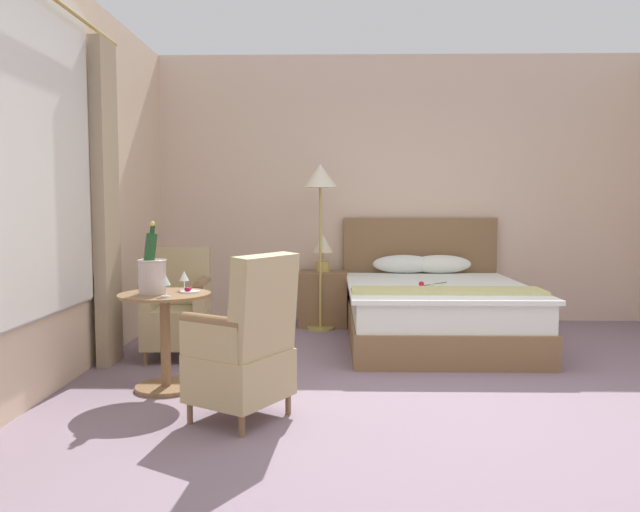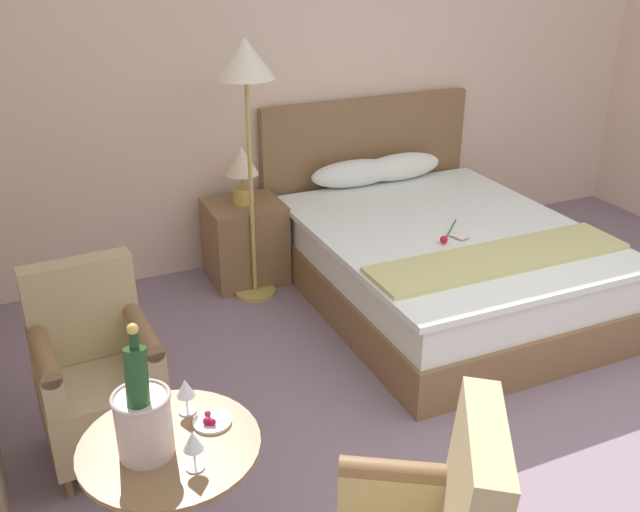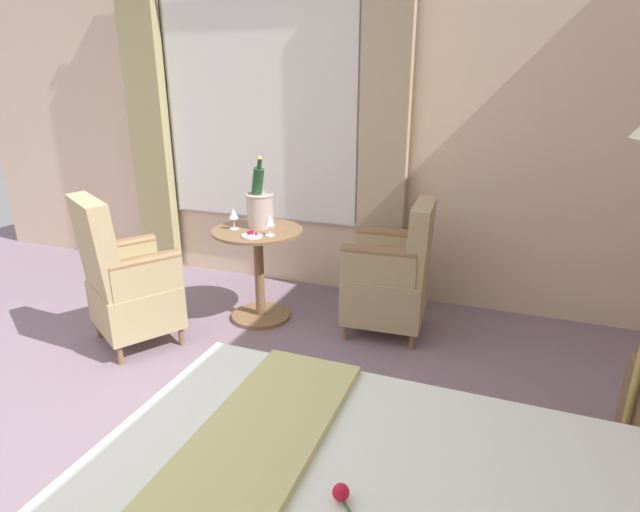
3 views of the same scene
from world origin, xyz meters
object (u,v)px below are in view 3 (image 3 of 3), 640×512
object	(u,v)px
champagne_bucket	(260,205)
wine_glass_near_edge	(270,221)
snack_plate	(252,235)
armchair_facing_bed	(126,282)
side_table_round	(259,268)
armchair_by_window	(392,276)
wine_glass_near_bucket	(233,215)

from	to	relation	value
champagne_bucket	wine_glass_near_edge	xyz separation A→B (m)	(0.18, 0.17, -0.06)
snack_plate	wine_glass_near_edge	bearing A→B (deg)	121.09
snack_plate	armchair_facing_bed	world-z (taller)	armchair_facing_bed
side_table_round	armchair_facing_bed	xyz separation A→B (m)	(0.66, -0.63, 0.05)
armchair_by_window	wine_glass_near_bucket	bearing A→B (deg)	-79.97
champagne_bucket	armchair_facing_bed	size ratio (longest dim) A/B	0.50
armchair_by_window	champagne_bucket	bearing A→B (deg)	-86.23
champagne_bucket	wine_glass_near_edge	world-z (taller)	champagne_bucket
wine_glass_near_bucket	side_table_round	bearing A→B (deg)	108.24
side_table_round	wine_glass_near_bucket	bearing A→B (deg)	-71.76
wine_glass_near_edge	side_table_round	bearing A→B (deg)	-124.78
side_table_round	snack_plate	size ratio (longest dim) A/B	4.84
armchair_by_window	armchair_facing_bed	distance (m)	1.77
wine_glass_near_bucket	armchair_facing_bed	size ratio (longest dim) A/B	0.15
wine_glass_near_edge	armchair_facing_bed	bearing A→B (deg)	-54.71
champagne_bucket	snack_plate	xyz separation A→B (m)	(0.25, 0.06, -0.15)
champagne_bucket	snack_plate	bearing A→B (deg)	14.64
wine_glass_near_bucket	armchair_by_window	bearing A→B (deg)	100.03
side_table_round	armchair_facing_bed	bearing A→B (deg)	-43.78
armchair_facing_bed	wine_glass_near_edge	bearing A→B (deg)	125.29
champagne_bucket	snack_plate	distance (m)	0.29
wine_glass_near_edge	armchair_by_window	world-z (taller)	armchair_by_window
champagne_bucket	armchair_by_window	xyz separation A→B (m)	(-0.06, 0.97, -0.43)
wine_glass_near_edge	armchair_facing_bed	xyz separation A→B (m)	(0.55, -0.78, -0.34)
side_table_round	wine_glass_near_bucket	world-z (taller)	wine_glass_near_bucket
champagne_bucket	snack_plate	world-z (taller)	champagne_bucket
side_table_round	wine_glass_near_edge	distance (m)	0.43
side_table_round	wine_glass_near_edge	bearing A→B (deg)	55.22
side_table_round	champagne_bucket	size ratio (longest dim) A/B	1.36
champagne_bucket	armchair_by_window	bearing A→B (deg)	93.77
wine_glass_near_bucket	wine_glass_near_edge	size ratio (longest dim) A/B	1.05
armchair_facing_bed	champagne_bucket	bearing A→B (deg)	140.30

